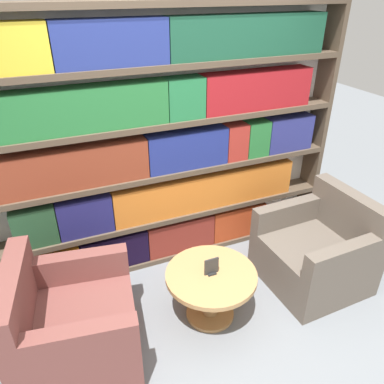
# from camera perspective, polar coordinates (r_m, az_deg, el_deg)

# --- Properties ---
(ground_plane) EXTENTS (14.00, 14.00, 0.00)m
(ground_plane) POSITION_cam_1_polar(r_m,az_deg,el_deg) (3.17, 5.24, -22.06)
(ground_plane) COLOR slate
(bookshelf) EXTENTS (3.38, 0.30, 2.37)m
(bookshelf) POSITION_cam_1_polar(r_m,az_deg,el_deg) (3.40, -4.55, 6.75)
(bookshelf) COLOR silver
(bookshelf) RESTS_ON ground_plane
(armchair_left) EXTENTS (0.96, 0.97, 0.85)m
(armchair_left) POSITION_cam_1_polar(r_m,az_deg,el_deg) (3.00, -17.80, -18.90)
(armchair_left) COLOR brown
(armchair_left) RESTS_ON ground_plane
(armchair_right) EXTENTS (0.86, 0.88, 0.85)m
(armchair_right) POSITION_cam_1_polar(r_m,az_deg,el_deg) (3.67, 18.44, -8.77)
(armchair_right) COLOR brown
(armchair_right) RESTS_ON ground_plane
(coffee_table) EXTENTS (0.74, 0.74, 0.46)m
(coffee_table) POSITION_cam_1_polar(r_m,az_deg,el_deg) (3.13, 2.89, -14.06)
(coffee_table) COLOR #AD7F4C
(coffee_table) RESTS_ON ground_plane
(table_sign) EXTENTS (0.12, 0.06, 0.15)m
(table_sign) POSITION_cam_1_polar(r_m,az_deg,el_deg) (3.00, 2.98, -11.40)
(table_sign) COLOR black
(table_sign) RESTS_ON coffee_table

